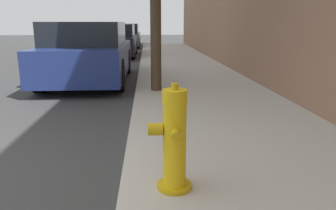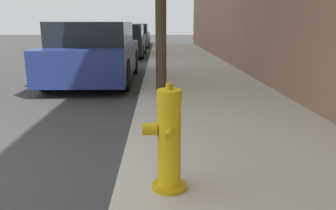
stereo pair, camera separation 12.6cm
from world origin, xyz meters
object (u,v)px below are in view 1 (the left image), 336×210
object	(u,v)px
parked_car_mid	(116,41)
parked_car_far	(124,36)
fire_hydrant	(174,141)
parked_car_near	(88,53)

from	to	relation	value
parked_car_mid	parked_car_far	distance (m)	5.86
fire_hydrant	parked_car_mid	distance (m)	12.41
fire_hydrant	parked_car_near	xyz separation A→B (m)	(-1.64, 5.78, 0.19)
parked_car_mid	fire_hydrant	bearing A→B (deg)	-82.73
parked_car_near	parked_car_mid	size ratio (longest dim) A/B	1.00
fire_hydrant	parked_car_far	distance (m)	18.24
fire_hydrant	parked_car_mid	bearing A→B (deg)	97.27
fire_hydrant	parked_car_near	world-z (taller)	parked_car_near
fire_hydrant	parked_car_mid	size ratio (longest dim) A/B	0.21
parked_car_far	parked_car_mid	bearing A→B (deg)	-89.95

